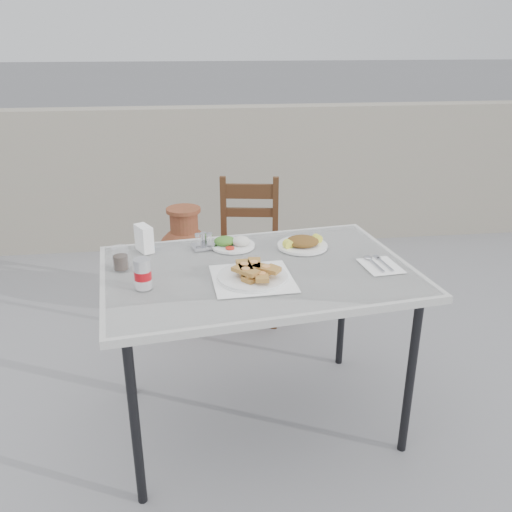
{
  "coord_description": "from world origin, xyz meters",
  "views": [
    {
      "loc": [
        -0.14,
        -2.16,
        1.75
      ],
      "look_at": [
        0.14,
        0.03,
        0.85
      ],
      "focal_mm": 38.0,
      "sensor_mm": 36.0,
      "label": 1
    }
  ],
  "objects": [
    {
      "name": "pide_plate",
      "position": [
        0.11,
        -0.13,
        0.84
      ],
      "size": [
        0.35,
        0.35,
        0.07
      ],
      "rotation": [
        0.0,
        0.0,
        0.05
      ],
      "color": "white",
      "rests_on": "cafe_table"
    },
    {
      "name": "back_wall",
      "position": [
        0.0,
        2.5,
        0.6
      ],
      "size": [
        6.0,
        0.25,
        1.2
      ],
      "primitive_type": "cube",
      "color": "gray",
      "rests_on": "ground"
    },
    {
      "name": "cafe_table",
      "position": [
        0.15,
        -0.02,
        0.76
      ],
      "size": [
        1.44,
        1.07,
        0.81
      ],
      "rotation": [
        0.0,
        0.0,
        0.13
      ],
      "color": "black",
      "rests_on": "ground"
    },
    {
      "name": "chair",
      "position": [
        0.23,
        1.1,
        0.47
      ],
      "size": [
        0.46,
        0.46,
        0.91
      ],
      "rotation": [
        0.0,
        0.0,
        -0.17
      ],
      "color": "#38220F",
      "rests_on": "ground"
    },
    {
      "name": "condiment_caddy",
      "position": [
        -0.08,
        0.25,
        0.84
      ],
      "size": [
        0.13,
        0.11,
        0.08
      ],
      "rotation": [
        0.0,
        0.0,
        0.25
      ],
      "color": "#B3B3BA",
      "rests_on": "cafe_table"
    },
    {
      "name": "napkin_holder",
      "position": [
        -0.35,
        0.25,
        0.88
      ],
      "size": [
        0.09,
        0.12,
        0.12
      ],
      "rotation": [
        0.0,
        0.0,
        0.49
      ],
      "color": "white",
      "rests_on": "cafe_table"
    },
    {
      "name": "cola_glass",
      "position": [
        -0.44,
        0.05,
        0.86
      ],
      "size": [
        0.07,
        0.07,
        0.1
      ],
      "color": "white",
      "rests_on": "cafe_table"
    },
    {
      "name": "soda_can",
      "position": [
        -0.34,
        -0.16,
        0.88
      ],
      "size": [
        0.07,
        0.07,
        0.12
      ],
      "color": "silver",
      "rests_on": "cafe_table"
    },
    {
      "name": "cutlery_napkin",
      "position": [
        0.68,
        -0.06,
        0.82
      ],
      "size": [
        0.17,
        0.22,
        0.01
      ],
      "rotation": [
        0.0,
        0.0,
        0.1
      ],
      "color": "white",
      "rests_on": "cafe_table"
    },
    {
      "name": "terracotta_urn",
      "position": [
        -0.18,
        1.15,
        0.34
      ],
      "size": [
        0.42,
        0.42,
        0.74
      ],
      "color": "brown",
      "rests_on": "ground"
    },
    {
      "name": "salad_rice_plate",
      "position": [
        0.06,
        0.25,
        0.83
      ],
      "size": [
        0.21,
        0.21,
        0.05
      ],
      "color": "white",
      "rests_on": "cafe_table"
    },
    {
      "name": "salad_chopped_plate",
      "position": [
        0.39,
        0.2,
        0.83
      ],
      "size": [
        0.24,
        0.24,
        0.05
      ],
      "color": "white",
      "rests_on": "cafe_table"
    },
    {
      "name": "ground",
      "position": [
        0.0,
        0.0,
        0.0
      ],
      "size": [
        80.0,
        80.0,
        0.0
      ],
      "primitive_type": "plane",
      "color": "slate",
      "rests_on": "ground"
    }
  ]
}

